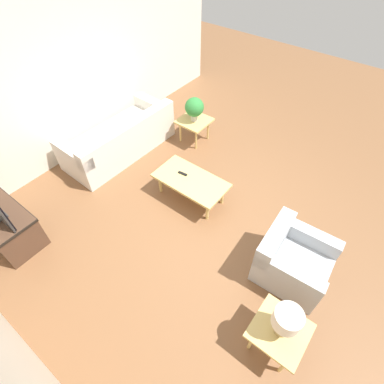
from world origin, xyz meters
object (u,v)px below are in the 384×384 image
(armchair, at_px, (291,260))
(coffee_table, at_px, (191,181))
(side_table_plant, at_px, (194,123))
(tv_stand_chest, at_px, (6,226))
(side_table_lamp, at_px, (279,332))
(sofa, at_px, (121,140))
(table_lamp, at_px, (286,321))
(potted_plant, at_px, (194,108))

(armchair, relative_size, coffee_table, 0.76)
(side_table_plant, height_order, tv_stand_chest, tv_stand_chest)
(side_table_plant, distance_m, tv_stand_chest, 3.63)
(side_table_plant, distance_m, side_table_lamp, 3.98)
(sofa, xyz_separation_m, armchair, (-3.68, 0.41, 0.01))
(armchair, height_order, side_table_lamp, armchair)
(side_table_plant, relative_size, table_lamp, 1.36)
(coffee_table, relative_size, tv_stand_chest, 1.14)
(tv_stand_chest, relative_size, potted_plant, 2.24)
(armchair, bearing_deg, side_table_lamp, -166.73)
(armchair, bearing_deg, side_table_plant, 57.77)
(side_table_lamp, height_order, potted_plant, potted_plant)
(sofa, height_order, potted_plant, potted_plant)
(armchair, xyz_separation_m, side_table_plant, (2.80, -1.56, 0.11))
(side_table_plant, xyz_separation_m, tv_stand_chest, (0.68, 3.56, -0.10))
(side_table_plant, height_order, side_table_lamp, same)
(tv_stand_chest, bearing_deg, coffee_table, -124.96)
(side_table_plant, xyz_separation_m, side_table_lamp, (-3.08, 2.53, 0.00))
(armchair, distance_m, side_table_plant, 3.21)
(sofa, distance_m, potted_plant, 1.52)
(sofa, relative_size, table_lamp, 5.10)
(sofa, xyz_separation_m, potted_plant, (-0.88, -1.16, 0.45))
(coffee_table, relative_size, potted_plant, 2.55)
(coffee_table, distance_m, tv_stand_chest, 2.78)
(side_table_lamp, height_order, tv_stand_chest, tv_stand_chest)
(side_table_lamp, xyz_separation_m, tv_stand_chest, (3.77, 1.04, -0.10))
(coffee_table, relative_size, side_table_lamp, 2.05)
(armchair, bearing_deg, sofa, 80.62)
(coffee_table, bearing_deg, sofa, -3.98)
(tv_stand_chest, distance_m, table_lamp, 3.93)
(sofa, height_order, table_lamp, table_lamp)
(armchair, relative_size, side_table_lamp, 1.56)
(table_lamp, bearing_deg, armchair, -73.68)
(tv_stand_chest, xyz_separation_m, potted_plant, (-0.68, -3.56, 0.44))
(side_table_plant, relative_size, potted_plant, 1.25)
(potted_plant, bearing_deg, armchair, 150.82)
(tv_stand_chest, bearing_deg, side_table_plant, -100.88)
(sofa, relative_size, armchair, 2.40)
(sofa, height_order, coffee_table, sofa)
(sofa, bearing_deg, side_table_lamp, 72.38)
(sofa, distance_m, armchair, 3.70)
(armchair, xyz_separation_m, potted_plant, (2.80, -1.56, 0.45))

